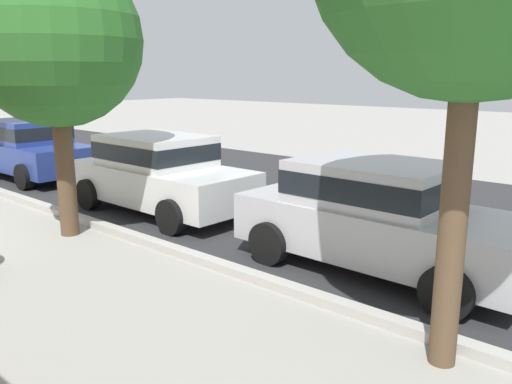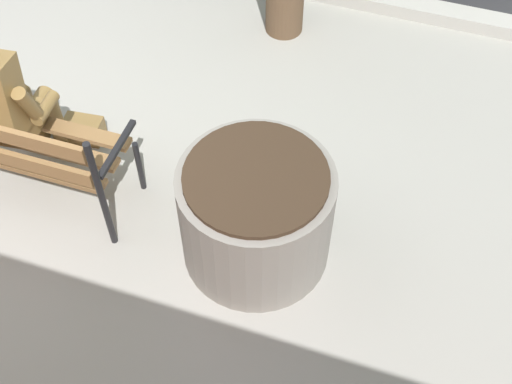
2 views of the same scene
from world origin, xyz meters
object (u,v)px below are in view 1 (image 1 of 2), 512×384
object	(u,v)px
street_tree_down_street	(55,41)
parked_car_silver	(377,213)
parked_car_white	(159,171)
parked_car_blue	(30,147)

from	to	relation	value
street_tree_down_street	parked_car_silver	world-z (taller)	street_tree_down_street
parked_car_silver	street_tree_down_street	bearing A→B (deg)	-157.33
street_tree_down_street	parked_car_silver	bearing A→B (deg)	22.67
parked_car_white	parked_car_blue	bearing A→B (deg)	180.00
parked_car_white	parked_car_silver	xyz separation A→B (m)	(4.88, 0.00, 0.00)
street_tree_down_street	parked_car_blue	bearing A→B (deg)	160.03
street_tree_down_street	parked_car_silver	xyz separation A→B (m)	(4.85, 2.02, -2.43)
parked_car_white	parked_car_silver	distance (m)	4.88
street_tree_down_street	parked_car_white	xyz separation A→B (m)	(-0.03, 2.02, -2.43)
parked_car_blue	parked_car_silver	xyz separation A→B (m)	(10.42, 0.00, 0.00)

